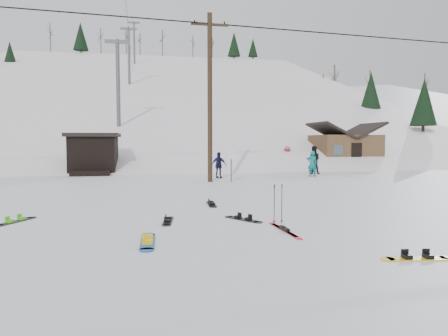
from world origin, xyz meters
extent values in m
plane|color=white|center=(0.00, 0.00, 0.00)|extent=(200.00, 200.00, 0.00)
cube|color=white|center=(0.00, 55.00, -12.00)|extent=(60.00, 85.24, 65.97)
cube|color=white|center=(38.00, 50.00, -11.00)|extent=(45.66, 93.98, 54.59)
cylinder|color=#3A2819|center=(2.00, 14.00, 4.50)|extent=(0.26, 0.26, 9.00)
cube|color=#3A2819|center=(2.00, 14.00, 8.40)|extent=(2.00, 0.12, 0.12)
cylinder|color=black|center=(2.00, 14.00, 8.52)|extent=(0.08, 0.08, 0.12)
cylinder|color=#595B60|center=(3.10, 13.60, 0.90)|extent=(0.07, 0.07, 1.80)
cube|color=white|center=(3.10, 13.56, 1.55)|extent=(0.50, 0.04, 0.60)
cube|color=black|center=(-5.00, 21.00, 1.25)|extent=(3.00, 3.00, 2.50)
cube|color=black|center=(-5.00, 21.00, 2.62)|extent=(3.40, 3.40, 0.25)
cube|color=black|center=(-5.00, 19.20, 0.15)|extent=(2.40, 1.20, 0.30)
cylinder|color=#595B60|center=(-4.00, 30.00, 7.25)|extent=(0.36, 0.36, 8.00)
cube|color=#595B60|center=(-4.00, 30.00, 11.05)|extent=(2.20, 0.30, 0.30)
cylinder|color=#595B60|center=(-4.00, 50.00, 13.75)|extent=(0.36, 0.36, 8.00)
cube|color=#595B60|center=(-4.00, 50.00, 17.55)|extent=(2.20, 0.30, 0.30)
cylinder|color=#595B60|center=(-4.00, 70.00, 20.25)|extent=(0.36, 0.36, 8.00)
cube|color=#595B60|center=(-4.00, 70.00, 24.05)|extent=(2.20, 0.30, 0.30)
cube|color=brown|center=(15.00, 24.00, 1.35)|extent=(5.00, 4.00, 2.70)
cube|color=black|center=(13.65, 24.00, 3.05)|extent=(2.69, 4.40, 1.43)
cube|color=black|center=(16.35, 24.00, 3.05)|extent=(2.69, 4.40, 1.43)
cube|color=black|center=(15.00, 21.98, 1.10)|extent=(0.90, 0.06, 1.90)
cube|color=blue|center=(-1.24, 1.44, 0.01)|extent=(0.34, 1.35, 0.03)
cylinder|color=blue|center=(-1.23, 2.11, 0.01)|extent=(0.31, 0.31, 0.03)
cylinder|color=blue|center=(-1.26, 0.77, 0.01)|extent=(0.31, 0.31, 0.03)
cube|color=yellow|center=(-1.24, 1.69, 0.07)|extent=(0.22, 0.17, 0.09)
cube|color=yellow|center=(-1.25, 1.20, 0.07)|extent=(0.22, 0.17, 0.09)
cube|color=red|center=(2.12, 1.89, 0.01)|extent=(0.23, 1.72, 0.02)
cube|color=black|center=(2.12, 1.89, 0.06)|extent=(0.11, 0.32, 0.08)
cube|color=red|center=(2.11, 2.07, 0.01)|extent=(0.23, 1.72, 0.02)
cube|color=black|center=(2.11, 2.07, 0.06)|extent=(0.11, 0.32, 0.08)
cylinder|color=black|center=(2.15, 2.94, 0.52)|extent=(0.02, 0.02, 1.03)
cylinder|color=black|center=(2.15, 2.94, 0.05)|extent=(0.08, 0.08, 0.01)
cylinder|color=black|center=(2.15, 2.94, 1.02)|extent=(0.03, 0.03, 0.09)
cylinder|color=black|center=(2.36, 2.94, 0.52)|extent=(0.02, 0.02, 1.03)
cylinder|color=black|center=(2.36, 2.94, 0.05)|extent=(0.08, 0.08, 0.01)
cylinder|color=black|center=(2.36, 2.94, 1.02)|extent=(0.03, 0.03, 0.09)
cube|color=black|center=(-0.71, 3.66, 0.01)|extent=(0.38, 1.09, 0.02)
cylinder|color=black|center=(-0.64, 4.19, 0.01)|extent=(0.25, 0.25, 0.02)
cylinder|color=black|center=(-0.77, 3.13, 0.01)|extent=(0.25, 0.25, 0.02)
cube|color=black|center=(-0.68, 3.85, 0.06)|extent=(0.19, 0.15, 0.07)
cube|color=black|center=(-0.73, 3.47, 0.06)|extent=(0.19, 0.15, 0.07)
cube|color=black|center=(-4.87, 4.38, 0.01)|extent=(0.78, 1.13, 0.02)
cylinder|color=black|center=(-4.60, 4.88, 0.01)|extent=(0.26, 0.26, 0.02)
cube|color=#49C617|center=(-4.77, 4.56, 0.06)|extent=(0.23, 0.21, 0.07)
cube|color=#49C617|center=(-4.97, 4.20, 0.06)|extent=(0.23, 0.21, 0.07)
cube|color=black|center=(1.41, 3.52, 0.01)|extent=(0.85, 1.06, 0.02)
cylinder|color=black|center=(1.73, 3.07, 0.01)|extent=(0.26, 0.26, 0.02)
cylinder|color=black|center=(1.09, 3.98, 0.01)|extent=(0.26, 0.26, 0.02)
cube|color=black|center=(1.53, 3.36, 0.06)|extent=(0.23, 0.22, 0.07)
cube|color=black|center=(1.30, 3.68, 0.06)|extent=(0.23, 0.22, 0.07)
cube|color=yellow|center=(3.83, -0.76, 0.01)|extent=(1.18, 0.41, 0.02)
cylinder|color=yellow|center=(4.40, -0.83, 0.01)|extent=(0.27, 0.27, 0.02)
cylinder|color=yellow|center=(3.25, -0.69, 0.01)|extent=(0.27, 0.27, 0.02)
cube|color=black|center=(4.03, -0.78, 0.06)|extent=(0.17, 0.21, 0.08)
cube|color=black|center=(3.62, -0.73, 0.06)|extent=(0.17, 0.21, 0.08)
cube|color=black|center=(0.93, 6.35, 0.01)|extent=(0.31, 1.16, 0.02)
cylinder|color=black|center=(0.95, 6.92, 0.01)|extent=(0.26, 0.26, 0.02)
cylinder|color=black|center=(0.90, 5.78, 0.01)|extent=(0.26, 0.26, 0.02)
cube|color=black|center=(0.94, 6.56, 0.06)|extent=(0.19, 0.15, 0.08)
cube|color=black|center=(0.92, 6.14, 0.06)|extent=(0.19, 0.15, 0.08)
imported|color=#0B6F6A|center=(8.68, 15.87, 0.80)|extent=(0.63, 0.46, 1.60)
imported|color=black|center=(9.59, 17.81, 0.94)|extent=(1.13, 1.03, 1.88)
imported|color=#E85173|center=(9.68, 23.39, 0.90)|extent=(1.21, 0.76, 1.80)
imported|color=#1B1C45|center=(2.82, 15.93, 0.78)|extent=(0.98, 0.78, 1.56)
camera|label=1|loc=(-1.14, -7.43, 2.27)|focal=32.00mm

